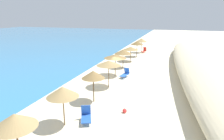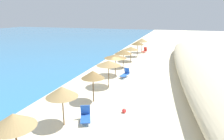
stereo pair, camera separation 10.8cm
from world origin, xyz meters
name	(u,v)px [view 1 (the left image)]	position (x,y,z in m)	size (l,w,h in m)	color
ground_plane	(120,81)	(0.00, 0.00, 0.00)	(160.00, 160.00, 0.00)	beige
dune_ridge	(207,76)	(0.70, -8.92, 1.22)	(48.29, 5.68, 2.43)	beige
beach_umbrella_1	(15,121)	(-14.27, 1.27, 2.42)	(2.10, 2.10, 2.77)	brown
beach_umbrella_2	(63,92)	(-10.31, 1.08, 2.41)	(2.12, 2.12, 2.76)	brown
beach_umbrella_3	(93,75)	(-6.10, 0.70, 2.41)	(1.97, 1.97, 2.74)	brown
beach_umbrella_4	(109,63)	(-2.16, 0.67, 2.50)	(2.47, 2.47, 2.76)	brown
beach_umbrella_5	(115,56)	(1.80, 1.17, 2.40)	(2.70, 2.70, 2.64)	brown
beach_umbrella_6	(123,52)	(5.86, 1.25, 2.27)	(2.37, 2.37, 2.58)	brown
beach_umbrella_7	(131,48)	(9.99, 1.13, 2.10)	(2.38, 2.38, 2.35)	brown
beach_umbrella_8	(137,43)	(14.03, 0.89, 2.42)	(2.21, 2.21, 2.73)	brown
beach_umbrella_9	(142,40)	(18.11, 0.81, 2.44)	(2.15, 2.15, 2.79)	brown
lounge_chair_0	(86,116)	(-9.41, -0.10, 0.44)	(1.45, 1.15, 1.08)	blue
lounge_chair_1	(144,51)	(18.32, 0.28, 0.41)	(1.45, 0.92, 1.05)	red
lounge_chair_2	(125,74)	(1.50, -0.14, 0.45)	(1.68, 0.94, 1.09)	blue
beach_ball	(125,111)	(-7.33, -2.34, 0.17)	(0.34, 0.34, 0.34)	red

